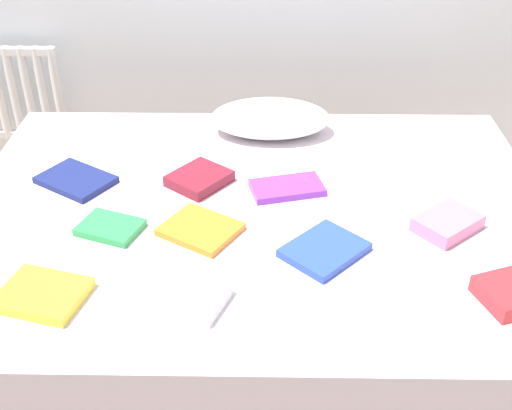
{
  "coord_description": "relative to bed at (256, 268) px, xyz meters",
  "views": [
    {
      "loc": [
        0.03,
        -1.81,
        1.7
      ],
      "look_at": [
        0.0,
        0.05,
        0.48
      ],
      "focal_mm": 45.99,
      "sensor_mm": 36.0,
      "label": 1
    }
  ],
  "objects": [
    {
      "name": "textbook_blue",
      "position": [
        0.21,
        -0.24,
        0.27
      ],
      "size": [
        0.29,
        0.29,
        0.03
      ],
      "primitive_type": "cube",
      "rotation": [
        0.0,
        0.0,
        0.8
      ],
      "color": "#2847B7",
      "rests_on": "bed"
    },
    {
      "name": "pillow",
      "position": [
        0.05,
        0.55,
        0.32
      ],
      "size": [
        0.47,
        0.28,
        0.13
      ],
      "primitive_type": "ellipsoid",
      "color": "white",
      "rests_on": "bed"
    },
    {
      "name": "radiator",
      "position": [
        -1.19,
        1.2,
        0.13
      ],
      "size": [
        0.41,
        0.04,
        0.48
      ],
      "color": "white",
      "rests_on": "ground"
    },
    {
      "name": "bed",
      "position": [
        0.0,
        0.0,
        0.0
      ],
      "size": [
        2.0,
        1.5,
        0.5
      ],
      "color": "brown",
      "rests_on": "ground"
    },
    {
      "name": "textbook_green",
      "position": [
        -0.46,
        -0.14,
        0.27
      ],
      "size": [
        0.22,
        0.19,
        0.02
      ],
      "primitive_type": "cube",
      "rotation": [
        0.0,
        0.0,
        -0.36
      ],
      "color": "green",
      "rests_on": "bed"
    },
    {
      "name": "textbook_pink",
      "position": [
        0.6,
        -0.11,
        0.28
      ],
      "size": [
        0.24,
        0.23,
        0.05
      ],
      "primitive_type": "cube",
      "rotation": [
        0.0,
        0.0,
        0.69
      ],
      "color": "pink",
      "rests_on": "bed"
    },
    {
      "name": "textbook_navy",
      "position": [
        -0.64,
        0.15,
        0.26
      ],
      "size": [
        0.3,
        0.28,
        0.02
      ],
      "primitive_type": "cube",
      "rotation": [
        0.0,
        0.0,
        -0.58
      ],
      "color": "navy",
      "rests_on": "bed"
    },
    {
      "name": "textbook_purple",
      "position": [
        0.11,
        0.11,
        0.27
      ],
      "size": [
        0.27,
        0.19,
        0.03
      ],
      "primitive_type": "cube",
      "rotation": [
        0.0,
        0.0,
        0.25
      ],
      "color": "purple",
      "rests_on": "bed"
    },
    {
      "name": "textbook_white",
      "position": [
        -0.19,
        -0.46,
        0.27
      ],
      "size": [
        0.27,
        0.23,
        0.03
      ],
      "primitive_type": "cube",
      "rotation": [
        0.0,
        0.0,
        -0.38
      ],
      "color": "white",
      "rests_on": "bed"
    },
    {
      "name": "textbook_orange",
      "position": [
        -0.17,
        -0.14,
        0.26
      ],
      "size": [
        0.29,
        0.27,
        0.02
      ],
      "primitive_type": "cube",
      "rotation": [
        0.0,
        0.0,
        -0.55
      ],
      "color": "orange",
      "rests_on": "bed"
    },
    {
      "name": "textbook_yellow",
      "position": [
        -0.57,
        -0.46,
        0.27
      ],
      "size": [
        0.26,
        0.23,
        0.03
      ],
      "primitive_type": "cube",
      "rotation": [
        0.0,
        0.0,
        -0.27
      ],
      "color": "yellow",
      "rests_on": "bed"
    },
    {
      "name": "textbook_maroon",
      "position": [
        -0.2,
        0.15,
        0.27
      ],
      "size": [
        0.25,
        0.25,
        0.04
      ],
      "primitive_type": "cube",
      "rotation": [
        0.0,
        0.0,
        0.9
      ],
      "color": "maroon",
      "rests_on": "bed"
    },
    {
      "name": "ground_plane",
      "position": [
        0.0,
        0.0,
        -0.25
      ],
      "size": [
        8.0,
        8.0,
        0.0
      ],
      "primitive_type": "plane",
      "color": "#7F6651"
    }
  ]
}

